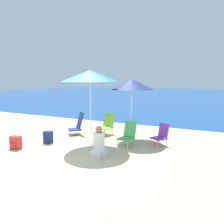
{
  "coord_description": "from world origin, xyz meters",
  "views": [
    {
      "loc": [
        3.69,
        -4.61,
        2.13
      ],
      "look_at": [
        0.53,
        2.03,
        1.0
      ],
      "focal_mm": 35.0,
      "sensor_mm": 36.0,
      "label": 1
    }
  ],
  "objects_px": {
    "beach_umbrella_navy": "(132,84)",
    "beach_chair_purple": "(161,134)",
    "beach_chair_navy": "(78,124)",
    "beach_chair_green": "(128,134)",
    "person_seated_near": "(99,144)",
    "backpack_navy": "(48,137)",
    "beach_chair_lime": "(107,124)",
    "beach_umbrella_blue": "(90,76)",
    "backpack_red": "(16,143)"
  },
  "relations": [
    {
      "from": "beach_chair_lime",
      "to": "beach_chair_purple",
      "type": "bearing_deg",
      "value": 2.34
    },
    {
      "from": "beach_chair_purple",
      "to": "backpack_navy",
      "type": "relative_size",
      "value": 1.76
    },
    {
      "from": "beach_chair_navy",
      "to": "backpack_red",
      "type": "relative_size",
      "value": 2.18
    },
    {
      "from": "beach_chair_green",
      "to": "person_seated_near",
      "type": "distance_m",
      "value": 1.29
    },
    {
      "from": "beach_chair_navy",
      "to": "beach_umbrella_blue",
      "type": "bearing_deg",
      "value": 3.59
    },
    {
      "from": "beach_umbrella_navy",
      "to": "person_seated_near",
      "type": "relative_size",
      "value": 2.5
    },
    {
      "from": "beach_chair_green",
      "to": "backpack_red",
      "type": "bearing_deg",
      "value": -138.25
    },
    {
      "from": "beach_chair_lime",
      "to": "backpack_navy",
      "type": "xyz_separation_m",
      "value": [
        -1.23,
        -1.91,
        -0.21
      ]
    },
    {
      "from": "beach_chair_purple",
      "to": "beach_chair_navy",
      "type": "xyz_separation_m",
      "value": [
        -3.23,
        0.02,
        0.04
      ]
    },
    {
      "from": "beach_umbrella_navy",
      "to": "backpack_navy",
      "type": "bearing_deg",
      "value": -141.55
    },
    {
      "from": "backpack_navy",
      "to": "beach_umbrella_blue",
      "type": "bearing_deg",
      "value": 23.0
    },
    {
      "from": "beach_chair_green",
      "to": "beach_chair_purple",
      "type": "relative_size",
      "value": 1.13
    },
    {
      "from": "beach_umbrella_blue",
      "to": "backpack_red",
      "type": "distance_m",
      "value": 3.08
    },
    {
      "from": "beach_chair_green",
      "to": "beach_chair_purple",
      "type": "bearing_deg",
      "value": 43.13
    },
    {
      "from": "beach_chair_green",
      "to": "person_seated_near",
      "type": "xyz_separation_m",
      "value": [
        -0.38,
        -1.23,
        -0.05
      ]
    },
    {
      "from": "backpack_red",
      "to": "beach_chair_navy",
      "type": "bearing_deg",
      "value": 72.89
    },
    {
      "from": "beach_chair_purple",
      "to": "beach_chair_lime",
      "type": "xyz_separation_m",
      "value": [
        -2.22,
        0.51,
        0.05
      ]
    },
    {
      "from": "beach_umbrella_navy",
      "to": "beach_umbrella_blue",
      "type": "bearing_deg",
      "value": -127.24
    },
    {
      "from": "beach_chair_green",
      "to": "person_seated_near",
      "type": "bearing_deg",
      "value": -95.3
    },
    {
      "from": "beach_chair_navy",
      "to": "backpack_navy",
      "type": "xyz_separation_m",
      "value": [
        -0.23,
        -1.42,
        -0.19
      ]
    },
    {
      "from": "beach_chair_green",
      "to": "backpack_red",
      "type": "relative_size",
      "value": 2.04
    },
    {
      "from": "beach_chair_lime",
      "to": "backpack_navy",
      "type": "distance_m",
      "value": 2.28
    },
    {
      "from": "beach_chair_green",
      "to": "beach_chair_purple",
      "type": "height_order",
      "value": "beach_chair_green"
    },
    {
      "from": "beach_chair_purple",
      "to": "beach_chair_lime",
      "type": "height_order",
      "value": "beach_chair_lime"
    },
    {
      "from": "beach_umbrella_blue",
      "to": "beach_umbrella_navy",
      "type": "relative_size",
      "value": 1.14
    },
    {
      "from": "beach_chair_purple",
      "to": "beach_chair_green",
      "type": "bearing_deg",
      "value": -113.19
    },
    {
      "from": "beach_chair_green",
      "to": "backpack_red",
      "type": "height_order",
      "value": "beach_chair_green"
    },
    {
      "from": "beach_chair_navy",
      "to": "beach_chair_green",
      "type": "bearing_deg",
      "value": 27.31
    },
    {
      "from": "beach_chair_lime",
      "to": "backpack_navy",
      "type": "height_order",
      "value": "beach_chair_lime"
    },
    {
      "from": "beach_umbrella_navy",
      "to": "beach_chair_green",
      "type": "relative_size",
      "value": 2.72
    },
    {
      "from": "beach_umbrella_navy",
      "to": "beach_chair_lime",
      "type": "bearing_deg",
      "value": 174.02
    },
    {
      "from": "person_seated_near",
      "to": "backpack_navy",
      "type": "xyz_separation_m",
      "value": [
        -2.15,
        0.39,
        -0.15
      ]
    },
    {
      "from": "beach_chair_lime",
      "to": "person_seated_near",
      "type": "xyz_separation_m",
      "value": [
        0.92,
        -2.3,
        -0.05
      ]
    },
    {
      "from": "beach_umbrella_blue",
      "to": "beach_chair_lime",
      "type": "relative_size",
      "value": 3.04
    },
    {
      "from": "beach_chair_navy",
      "to": "backpack_navy",
      "type": "bearing_deg",
      "value": -57.78
    },
    {
      "from": "backpack_navy",
      "to": "beach_umbrella_navy",
      "type": "bearing_deg",
      "value": 38.45
    },
    {
      "from": "beach_umbrella_navy",
      "to": "beach_chair_purple",
      "type": "distance_m",
      "value": 2.01
    },
    {
      "from": "beach_chair_green",
      "to": "beach_chair_navy",
      "type": "xyz_separation_m",
      "value": [
        -2.31,
        0.57,
        -0.01
      ]
    },
    {
      "from": "beach_umbrella_blue",
      "to": "backpack_navy",
      "type": "distance_m",
      "value": 2.48
    },
    {
      "from": "backpack_red",
      "to": "backpack_navy",
      "type": "distance_m",
      "value": 1.01
    },
    {
      "from": "beach_chair_purple",
      "to": "person_seated_near",
      "type": "xyz_separation_m",
      "value": [
        -1.3,
        -1.79,
        -0.0
      ]
    },
    {
      "from": "beach_chair_purple",
      "to": "beach_chair_navy",
      "type": "bearing_deg",
      "value": -144.73
    },
    {
      "from": "beach_chair_navy",
      "to": "person_seated_near",
      "type": "xyz_separation_m",
      "value": [
        1.93,
        -1.81,
        -0.04
      ]
    },
    {
      "from": "beach_chair_green",
      "to": "beach_chair_lime",
      "type": "height_order",
      "value": "beach_chair_lime"
    },
    {
      "from": "beach_chair_navy",
      "to": "backpack_red",
      "type": "bearing_deg",
      "value": -65.84
    },
    {
      "from": "beach_chair_purple",
      "to": "backpack_red",
      "type": "relative_size",
      "value": 1.81
    },
    {
      "from": "beach_umbrella_blue",
      "to": "beach_chair_navy",
      "type": "relative_size",
      "value": 2.89
    },
    {
      "from": "person_seated_near",
      "to": "backpack_navy",
      "type": "distance_m",
      "value": 2.19
    },
    {
      "from": "beach_umbrella_navy",
      "to": "beach_chair_lime",
      "type": "height_order",
      "value": "beach_umbrella_navy"
    },
    {
      "from": "beach_chair_green",
      "to": "person_seated_near",
      "type": "height_order",
      "value": "person_seated_near"
    }
  ]
}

